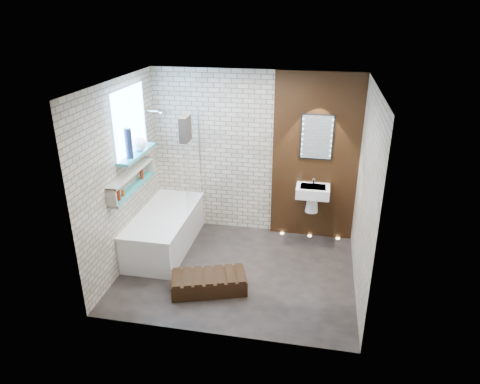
% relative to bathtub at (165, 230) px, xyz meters
% --- Properties ---
extents(ground, '(3.20, 3.20, 0.00)m').
position_rel_bathtub_xyz_m(ground, '(1.22, -0.45, -0.29)').
color(ground, black).
rests_on(ground, ground).
extents(room_shell, '(3.24, 3.20, 2.60)m').
position_rel_bathtub_xyz_m(room_shell, '(1.22, -0.45, 1.01)').
color(room_shell, gray).
rests_on(room_shell, ground).
extents(walnut_panel, '(1.30, 0.06, 2.60)m').
position_rel_bathtub_xyz_m(walnut_panel, '(2.17, 0.82, 1.01)').
color(walnut_panel, black).
rests_on(walnut_panel, ground).
extents(clerestory_window, '(0.18, 1.00, 0.94)m').
position_rel_bathtub_xyz_m(clerestory_window, '(-0.34, -0.10, 1.61)').
color(clerestory_window, '#7FADE0').
rests_on(clerestory_window, room_shell).
extents(display_niche, '(0.14, 1.30, 0.26)m').
position_rel_bathtub_xyz_m(display_niche, '(-0.31, -0.30, 0.91)').
color(display_niche, teal).
rests_on(display_niche, room_shell).
extents(bathtub, '(0.79, 1.74, 0.70)m').
position_rel_bathtub_xyz_m(bathtub, '(0.00, 0.00, 0.00)').
color(bathtub, white).
rests_on(bathtub, ground).
extents(bath_screen, '(0.01, 0.78, 1.40)m').
position_rel_bathtub_xyz_m(bath_screen, '(0.35, 0.44, 0.99)').
color(bath_screen, white).
rests_on(bath_screen, bathtub).
extents(towel, '(0.11, 0.27, 0.36)m').
position_rel_bathtub_xyz_m(towel, '(0.35, 0.15, 1.56)').
color(towel, '#282420').
rests_on(towel, bath_screen).
extents(shower_head, '(0.18, 0.18, 0.02)m').
position_rel_bathtub_xyz_m(shower_head, '(-0.08, 0.50, 1.71)').
color(shower_head, silver).
rests_on(shower_head, room_shell).
extents(washbasin, '(0.50, 0.36, 0.58)m').
position_rel_bathtub_xyz_m(washbasin, '(2.17, 0.62, 0.50)').
color(washbasin, white).
rests_on(washbasin, walnut_panel).
extents(led_mirror, '(0.50, 0.02, 0.70)m').
position_rel_bathtub_xyz_m(led_mirror, '(2.17, 0.78, 1.36)').
color(led_mirror, black).
rests_on(led_mirror, walnut_panel).
extents(walnut_step, '(1.05, 0.71, 0.21)m').
position_rel_bathtub_xyz_m(walnut_step, '(0.94, -0.96, -0.18)').
color(walnut_step, black).
rests_on(walnut_step, ground).
extents(niche_bottles, '(0.06, 0.82, 0.14)m').
position_rel_bathtub_xyz_m(niche_bottles, '(-0.31, -0.41, 0.87)').
color(niche_bottles, maroon).
rests_on(niche_bottles, display_niche).
extents(sill_vases, '(0.20, 0.47, 0.41)m').
position_rel_bathtub_xyz_m(sill_vases, '(-0.28, -0.14, 1.39)').
color(sill_vases, white).
rests_on(sill_vases, clerestory_window).
extents(floor_uplights, '(0.96, 0.06, 0.01)m').
position_rel_bathtub_xyz_m(floor_uplights, '(2.17, 0.75, -0.29)').
color(floor_uplights, '#FFD899').
rests_on(floor_uplights, ground).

